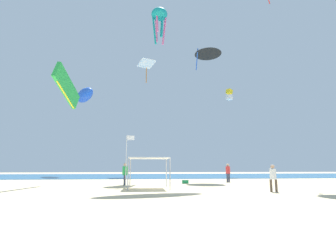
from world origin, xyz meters
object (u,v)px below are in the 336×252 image
(banner_flag, at_px, (127,156))
(kite_inflatable_blue, at_px, (85,95))
(canopy_tent, at_px, (149,159))
(cooler_box, at_px, (185,182))
(kite_parafoil_green, at_px, (67,88))
(kite_octopus_teal, at_px, (159,16))
(person_central, at_px, (273,176))
(kite_delta_black, at_px, (208,52))
(person_leftmost, at_px, (125,172))
(kite_box_yellow, at_px, (229,95))
(person_near_tent, at_px, (228,171))
(kite_diamond_white, at_px, (146,65))

(banner_flag, height_order, kite_inflatable_blue, kite_inflatable_blue)
(canopy_tent, height_order, kite_inflatable_blue, kite_inflatable_blue)
(cooler_box, xyz_separation_m, kite_parafoil_green, (-10.82, -0.82, 8.39))
(kite_octopus_teal, distance_m, kite_inflatable_blue, 19.88)
(person_central, distance_m, kite_octopus_teal, 26.68)
(banner_flag, bearing_deg, cooler_box, 38.95)
(canopy_tent, height_order, kite_delta_black, kite_delta_black)
(person_leftmost, xyz_separation_m, kite_delta_black, (9.51, 8.16, 14.95))
(person_central, relative_size, kite_parafoil_green, 0.32)
(kite_parafoil_green, bearing_deg, canopy_tent, -113.77)
(kite_box_yellow, bearing_deg, person_near_tent, 130.64)
(banner_flag, bearing_deg, person_leftmost, 97.07)
(person_central, bearing_deg, banner_flag, 2.14)
(kite_box_yellow, bearing_deg, kite_inflatable_blue, 51.97)
(banner_flag, bearing_deg, kite_parafoil_green, 150.05)
(person_near_tent, relative_size, kite_inflatable_blue, 0.24)
(kite_parafoil_green, bearing_deg, kite_inflatable_blue, 15.58)
(cooler_box, bearing_deg, kite_diamond_white, 99.34)
(person_leftmost, xyz_separation_m, person_central, (9.54, -6.45, -0.11))
(person_central, xyz_separation_m, kite_parafoil_green, (-14.98, 7.46, 7.60))
(person_central, distance_m, kite_diamond_white, 36.54)
(canopy_tent, height_order, kite_diamond_white, kite_diamond_white)
(kite_inflatable_blue, bearing_deg, kite_box_yellow, 53.49)
(person_leftmost, distance_m, kite_parafoil_green, 9.31)
(banner_flag, bearing_deg, person_near_tent, 31.70)
(kite_delta_black, bearing_deg, kite_diamond_white, 113.09)
(canopy_tent, height_order, person_near_tent, canopy_tent)
(cooler_box, bearing_deg, person_central, -63.28)
(cooler_box, height_order, kite_octopus_teal, kite_octopus_teal)
(kite_box_yellow, bearing_deg, person_central, 137.54)
(person_leftmost, bearing_deg, person_near_tent, -67.56)
(person_leftmost, relative_size, kite_inflatable_blue, 0.24)
(person_near_tent, height_order, kite_inflatable_blue, kite_inflatable_blue)
(kite_parafoil_green, bearing_deg, person_near_tent, -73.63)
(kite_diamond_white, bearing_deg, banner_flag, -119.90)
(canopy_tent, bearing_deg, cooler_box, 55.66)
(person_central, relative_size, banner_flag, 0.43)
(canopy_tent, xyz_separation_m, kite_inflatable_blue, (-10.98, 26.38, 12.05))
(kite_box_yellow, bearing_deg, kite_parafoil_green, 101.57)
(person_leftmost, relative_size, banner_flag, 0.47)
(person_near_tent, xyz_separation_m, kite_parafoil_green, (-15.55, -2.77, 7.49))
(person_central, bearing_deg, canopy_tent, 3.56)
(person_near_tent, relative_size, kite_box_yellow, 0.97)
(kite_diamond_white, height_order, kite_inflatable_blue, kite_diamond_white)
(banner_flag, relative_size, kite_parafoil_green, 0.76)
(banner_flag, height_order, kite_diamond_white, kite_diamond_white)
(person_near_tent, bearing_deg, kite_box_yellow, 30.68)
(cooler_box, height_order, kite_diamond_white, kite_diamond_white)
(banner_flag, distance_m, kite_box_yellow, 28.64)
(person_leftmost, bearing_deg, canopy_tent, -147.55)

